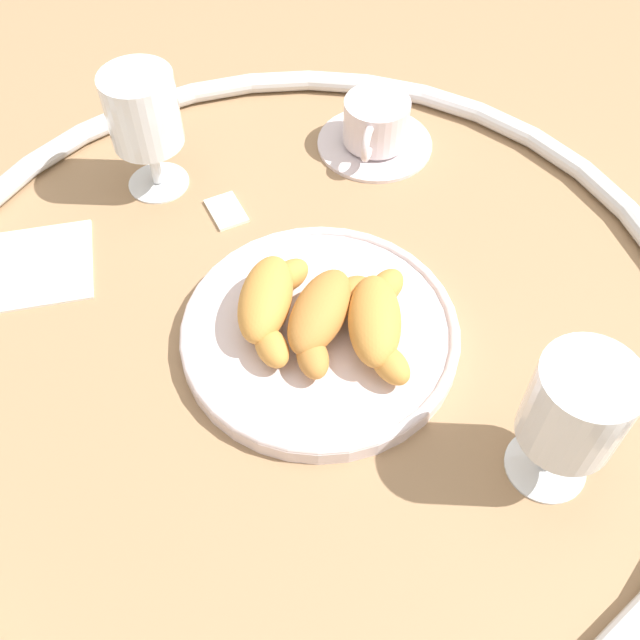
% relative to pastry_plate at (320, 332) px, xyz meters
% --- Properties ---
extents(ground_plane, '(2.20, 2.20, 0.00)m').
position_rel_pastry_plate_xyz_m(ground_plane, '(-0.02, -0.01, -0.01)').
color(ground_plane, '#997551').
extents(table_chrome_rim, '(0.78, 0.78, 0.02)m').
position_rel_pastry_plate_xyz_m(table_chrome_rim, '(-0.02, -0.01, 0.00)').
color(table_chrome_rim, silver).
rests_on(table_chrome_rim, ground_plane).
extents(pastry_plate, '(0.26, 0.26, 0.02)m').
position_rel_pastry_plate_xyz_m(pastry_plate, '(0.00, 0.00, 0.00)').
color(pastry_plate, silver).
rests_on(pastry_plate, ground_plane).
extents(croissant_large, '(0.13, 0.09, 0.04)m').
position_rel_pastry_plate_xyz_m(croissant_large, '(-0.02, -0.04, 0.03)').
color(croissant_large, '#CC893D').
rests_on(croissant_large, pastry_plate).
extents(croissant_small, '(0.12, 0.11, 0.04)m').
position_rel_pastry_plate_xyz_m(croissant_small, '(0.00, 0.00, 0.03)').
color(croissant_small, '#BC7A38').
rests_on(croissant_small, pastry_plate).
extents(croissant_extra, '(0.13, 0.08, 0.04)m').
position_rel_pastry_plate_xyz_m(croissant_extra, '(0.02, 0.05, 0.03)').
color(croissant_extra, '#CC893D').
rests_on(croissant_extra, pastry_plate).
extents(coffee_cup_near, '(0.14, 0.14, 0.06)m').
position_rel_pastry_plate_xyz_m(coffee_cup_near, '(-0.27, 0.12, 0.01)').
color(coffee_cup_near, silver).
rests_on(coffee_cup_near, ground_plane).
extents(juice_glass_left, '(0.08, 0.08, 0.14)m').
position_rel_pastry_plate_xyz_m(juice_glass_left, '(0.17, 0.16, 0.08)').
color(juice_glass_left, white).
rests_on(juice_glass_left, ground_plane).
extents(juice_glass_right, '(0.08, 0.08, 0.14)m').
position_rel_pastry_plate_xyz_m(juice_glass_right, '(-0.25, -0.14, 0.08)').
color(juice_glass_right, white).
rests_on(juice_glass_right, ground_plane).
extents(sugar_packet, '(0.06, 0.05, 0.01)m').
position_rel_pastry_plate_xyz_m(sugar_packet, '(-0.19, -0.07, -0.01)').
color(sugar_packet, white).
rests_on(sugar_packet, ground_plane).
extents(folded_napkin, '(0.11, 0.11, 0.01)m').
position_rel_pastry_plate_xyz_m(folded_napkin, '(-0.14, -0.27, -0.01)').
color(folded_napkin, silver).
rests_on(folded_napkin, ground_plane).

